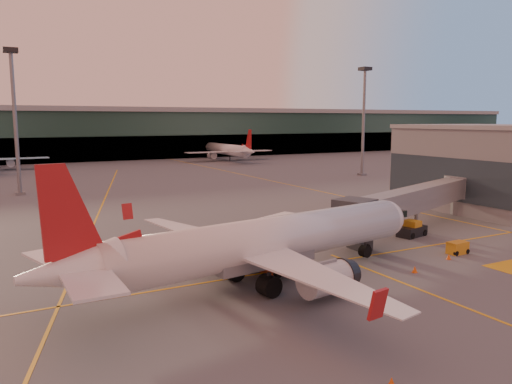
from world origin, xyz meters
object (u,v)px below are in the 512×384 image
main_airplane (259,244)px  catering_truck (278,241)px  gpu_cart (458,248)px  pushback_tug (412,230)px

main_airplane → catering_truck: bearing=31.4°
gpu_cart → pushback_tug: (1.64, 7.77, 0.15)m
catering_truck → gpu_cart: size_ratio=3.11×
main_airplane → gpu_cart: size_ratio=16.54×
pushback_tug → main_airplane: bearing=-175.8°
catering_truck → pushback_tug: bearing=-12.7°
main_airplane → gpu_cart: main_airplane is taller
main_airplane → gpu_cart: (22.22, -0.81, -2.89)m
gpu_cart → pushback_tug: bearing=76.5°
catering_truck → pushback_tug: size_ratio=1.71×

